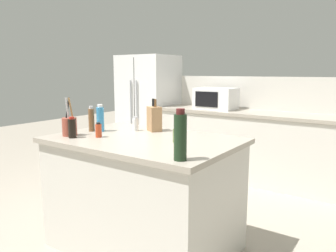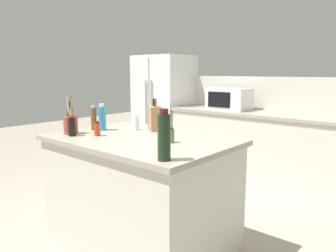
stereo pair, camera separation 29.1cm
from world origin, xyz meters
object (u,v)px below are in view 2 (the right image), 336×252
at_px(spice_jar_oregano, 171,136).
at_px(wine_bottle, 164,136).
at_px(microwave, 229,99).
at_px(refrigerator, 164,108).
at_px(utensil_crock, 71,124).
at_px(knife_block, 155,118).
at_px(soy_sauce_bottle, 72,126).
at_px(spice_jar_paprika, 97,129).
at_px(pepper_grinder, 94,118).
at_px(salt_shaker, 136,124).
at_px(dish_soap_bottle, 102,118).

height_order(spice_jar_oregano, wine_bottle, wine_bottle).
xyz_separation_m(microwave, spice_jar_oregano, (0.77, -2.19, -0.10)).
bearing_deg(refrigerator, utensil_crock, -65.54).
height_order(knife_block, spice_jar_oregano, knife_block).
bearing_deg(soy_sauce_bottle, spice_jar_paprika, 41.59).
bearing_deg(refrigerator, microwave, -2.34).
height_order(knife_block, pepper_grinder, knife_block).
height_order(pepper_grinder, salt_shaker, pepper_grinder).
height_order(dish_soap_bottle, soy_sauce_bottle, dish_soap_bottle).
bearing_deg(knife_block, salt_shaker, -116.84).
height_order(spice_jar_oregano, spice_jar_paprika, spice_jar_paprika).
bearing_deg(refrigerator, salt_shaker, -54.51).
height_order(knife_block, salt_shaker, knife_block).
bearing_deg(utensil_crock, pepper_grinder, 91.00).
distance_m(microwave, spice_jar_oregano, 2.32).
height_order(knife_block, soy_sauce_bottle, knife_block).
bearing_deg(wine_bottle, spice_jar_paprika, 167.28).
distance_m(utensil_crock, soy_sauce_bottle, 0.11).
bearing_deg(wine_bottle, utensil_crock, 174.22).
bearing_deg(pepper_grinder, refrigerator, 116.66).
height_order(dish_soap_bottle, wine_bottle, wine_bottle).
bearing_deg(utensil_crock, refrigerator, 114.46).
height_order(spice_jar_oregano, soy_sauce_bottle, soy_sauce_bottle).
xyz_separation_m(utensil_crock, wine_bottle, (1.18, -0.12, 0.07)).
bearing_deg(refrigerator, dish_soap_bottle, -61.51).
xyz_separation_m(knife_block, spice_jar_oregano, (0.43, -0.29, -0.06)).
relative_size(spice_jar_oregano, wine_bottle, 0.37).
relative_size(knife_block, spice_jar_oregano, 2.47).
relative_size(utensil_crock, soy_sauce_bottle, 1.87).
xyz_separation_m(refrigerator, spice_jar_oregano, (2.03, -2.24, 0.13)).
xyz_separation_m(knife_block, pepper_grinder, (-0.45, -0.33, -0.01)).
relative_size(microwave, spice_jar_oregano, 4.77).
bearing_deg(knife_block, pepper_grinder, -111.96).
relative_size(dish_soap_bottle, pepper_grinder, 1.07).
relative_size(spice_jar_paprika, wine_bottle, 0.39).
bearing_deg(spice_jar_oregano, pepper_grinder, -177.36).
xyz_separation_m(soy_sauce_bottle, salt_shaker, (0.21, 0.54, -0.02)).
height_order(microwave, dish_soap_bottle, microwave).
distance_m(knife_block, soy_sauce_bottle, 0.72).
bearing_deg(dish_soap_bottle, refrigerator, 118.49).
bearing_deg(salt_shaker, spice_jar_paprika, -97.68).
distance_m(spice_jar_oregano, dish_soap_bottle, 0.82).
xyz_separation_m(spice_jar_oregano, dish_soap_bottle, (-0.82, 0.00, 0.06)).
bearing_deg(microwave, salt_shaker, -84.46).
bearing_deg(dish_soap_bottle, knife_block, 36.99).
distance_m(knife_block, pepper_grinder, 0.56).
relative_size(spice_jar_oregano, spice_jar_paprika, 0.96).
height_order(utensil_crock, wine_bottle, utensil_crock).
bearing_deg(spice_jar_paprika, utensil_crock, -160.21).
height_order(spice_jar_paprika, salt_shaker, salt_shaker).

